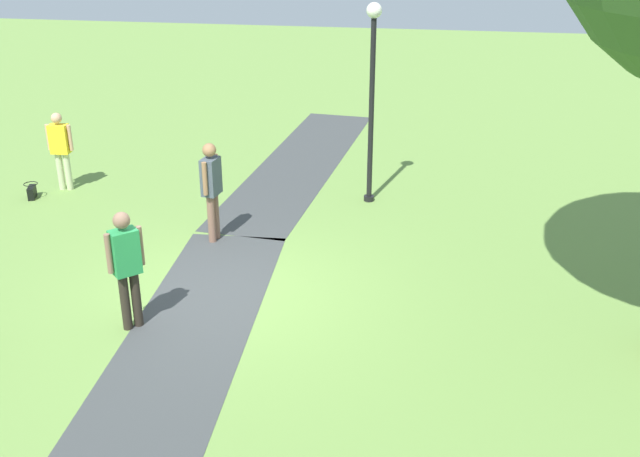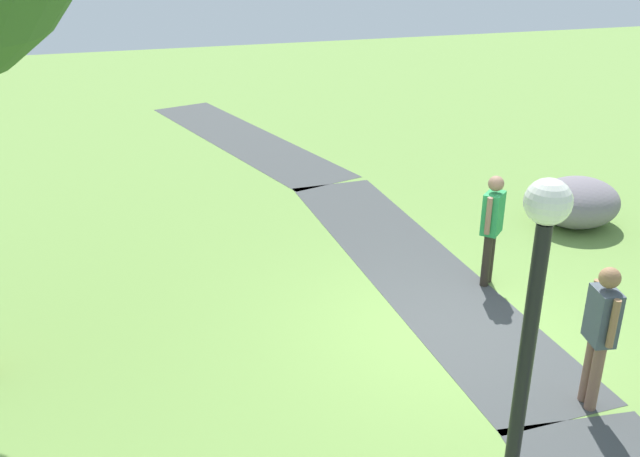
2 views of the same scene
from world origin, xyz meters
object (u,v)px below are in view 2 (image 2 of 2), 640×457
Objects in this scene: lawn_boulder at (577,202)px; backpack_by_boulder at (576,188)px; man_near_boulder at (492,222)px; lamp_post at (522,390)px; passerby_on_path at (601,328)px.

backpack_by_boulder is at bearing -35.63° from lawn_boulder.
man_near_boulder is at bearing 120.65° from lawn_boulder.
lamp_post reaches higher than man_near_boulder.
backpack_by_boulder is at bearing -38.47° from lamp_post.
man_near_boulder reaches higher than lawn_boulder.
backpack_by_boulder is (1.20, -0.86, -0.24)m from lawn_boulder.
lawn_boulder is at bearing -38.95° from lamp_post.
passerby_on_path is at bearing 173.86° from man_near_boulder.
lamp_post is 2.05× the size of lawn_boulder.
backpack_by_boulder is at bearing -33.76° from passerby_on_path.
lamp_post reaches higher than passerby_on_path.
lawn_boulder is at bearing 144.37° from backpack_by_boulder.
lamp_post is at bearing 131.75° from passerby_on_path.
passerby_on_path is at bearing 146.24° from backpack_by_boulder.
lawn_boulder is 5.45m from passerby_on_path.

